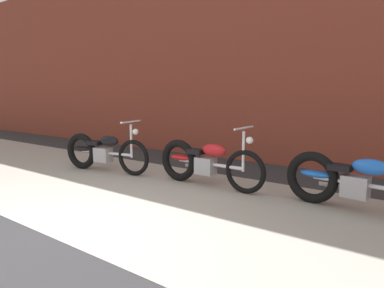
{
  "coord_description": "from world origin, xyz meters",
  "views": [
    {
      "loc": [
        3.26,
        -1.86,
        1.51
      ],
      "look_at": [
        0.28,
        2.28,
        0.75
      ],
      "focal_mm": 31.25,
      "sensor_mm": 36.0,
      "label": 1
    }
  ],
  "objects": [
    {
      "name": "motorcycle_black",
      "position": [
        -2.0,
        2.34,
        0.4
      ],
      "size": [
        2.0,
        0.61,
        1.03
      ],
      "rotation": [
        0.0,
        0.0,
        0.16
      ],
      "color": "black",
      "rests_on": "ground"
    },
    {
      "name": "sidewalk_slab",
      "position": [
        0.0,
        1.75,
        0.0
      ],
      "size": [
        36.0,
        3.5,
        0.01
      ],
      "primitive_type": "cube",
      "color": "#9E998E",
      "rests_on": "ground"
    },
    {
      "name": "brick_building_wall",
      "position": [
        0.0,
        5.2,
        2.55
      ],
      "size": [
        36.0,
        0.5,
        5.09
      ],
      "primitive_type": "cube",
      "color": "brown",
      "rests_on": "ground"
    },
    {
      "name": "motorcycle_red",
      "position": [
        0.21,
        2.66,
        0.4
      ],
      "size": [
        2.01,
        0.58,
        1.03
      ],
      "rotation": [
        0.0,
        0.0,
        -0.01
      ],
      "color": "black",
      "rests_on": "ground"
    },
    {
      "name": "ground_plane",
      "position": [
        0.0,
        0.0,
        0.0
      ],
      "size": [
        80.0,
        80.0,
        0.0
      ],
      "primitive_type": "plane",
      "color": "#2D2D30"
    },
    {
      "name": "motorcycle_blue",
      "position": [
        2.46,
        2.74,
        0.4
      ],
      "size": [
        2.0,
        0.6,
        1.03
      ],
      "rotation": [
        0.0,
        0.0,
        -0.11
      ],
      "color": "black",
      "rests_on": "ground"
    }
  ]
}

